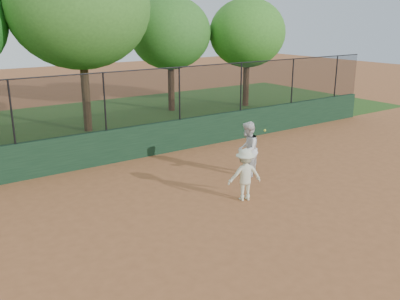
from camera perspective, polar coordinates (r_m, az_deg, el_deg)
ground at (r=11.41m, az=3.04°, el=-9.06°), size 80.00×80.00×0.00m
back_wall at (r=16.06m, az=-10.13°, el=0.66°), size 26.00×0.20×1.20m
grass_strip at (r=21.65m, az=-16.80°, el=2.70°), size 36.00×12.00×0.01m
player_second at (r=14.28m, az=6.09°, el=0.07°), size 1.11×1.06×1.80m
player_main at (r=12.45m, az=5.76°, el=-3.15°), size 1.09×0.84×2.05m
fence_assembly at (r=15.68m, az=-10.53°, el=6.40°), size 26.00×0.06×2.00m
tree_2 at (r=20.28m, az=-15.18°, el=17.30°), size 6.09×5.54×8.02m
tree_3 at (r=24.37m, az=-3.83°, el=14.70°), size 4.43×4.03×6.07m
tree_4 at (r=25.84m, az=6.09°, el=14.65°), size 4.41×4.01×6.02m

